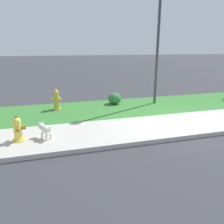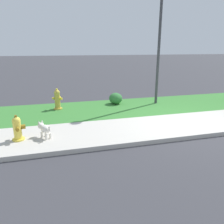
{
  "view_description": "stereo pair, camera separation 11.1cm",
  "coord_description": "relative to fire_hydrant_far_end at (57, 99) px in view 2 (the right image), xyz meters",
  "views": [
    {
      "loc": [
        -3.97,
        -5.67,
        2.33
      ],
      "look_at": [
        -2.2,
        0.55,
        0.4
      ],
      "focal_mm": 35.0,
      "sensor_mm": 36.0,
      "label": 1
    },
    {
      "loc": [
        -3.87,
        -5.7,
        2.33
      ],
      "look_at": [
        -2.2,
        0.55,
        0.4
      ],
      "focal_mm": 35.0,
      "sensor_mm": 36.0,
      "label": 2
    }
  ],
  "objects": [
    {
      "name": "ground_plane",
      "position": [
        3.79,
        -2.78,
        -0.39
      ],
      "size": [
        120.0,
        120.0,
        0.0
      ],
      "primitive_type": "plane",
      "color": "#38383D"
    },
    {
      "name": "sidewalk_pavement",
      "position": [
        3.79,
        -2.78,
        -0.39
      ],
      "size": [
        18.0,
        1.99,
        0.01
      ],
      "primitive_type": "cube",
      "color": "#BCB7AD",
      "rests_on": "ground"
    },
    {
      "name": "grass_verge",
      "position": [
        3.79,
        -0.41,
        -0.39
      ],
      "size": [
        18.0,
        2.75,
        0.01
      ],
      "primitive_type": "cube",
      "color": "#387A33",
      "rests_on": "ground"
    },
    {
      "name": "street_curb",
      "position": [
        3.79,
        -3.85,
        -0.33
      ],
      "size": [
        18.0,
        0.16,
        0.12
      ],
      "primitive_type": "cube",
      "color": "#BCB7AD",
      "rests_on": "ground"
    },
    {
      "name": "fire_hydrant_far_end",
      "position": [
        0.0,
        0.0,
        0.0
      ],
      "size": [
        0.39,
        0.37,
        0.81
      ],
      "rotation": [
        0.0,
        0.0,
        5.83
      ],
      "color": "gold",
      "rests_on": "ground"
    },
    {
      "name": "fire_hydrant_near_corner",
      "position": [
        -1.07,
        -2.79,
        -0.07
      ],
      "size": [
        0.36,
        0.39,
        0.68
      ],
      "rotation": [
        0.0,
        0.0,
        4.89
      ],
      "color": "yellow",
      "rests_on": "ground"
    },
    {
      "name": "small_white_dog",
      "position": [
        -0.41,
        -2.81,
        -0.13
      ],
      "size": [
        0.38,
        0.47,
        0.45
      ],
      "rotation": [
        0.0,
        0.0,
        2.14
      ],
      "color": "silver",
      "rests_on": "ground"
    },
    {
      "name": "street_lamp",
      "position": [
        4.11,
        -0.13,
        2.88
      ],
      "size": [
        0.32,
        0.32,
        5.01
      ],
      "color": "#3D3D42",
      "rests_on": "ground"
    },
    {
      "name": "shrub_bush_near_lamp",
      "position": [
        2.4,
        0.21,
        -0.15
      ],
      "size": [
        0.56,
        0.56,
        0.48
      ],
      "color": "#337538",
      "rests_on": "ground"
    }
  ]
}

